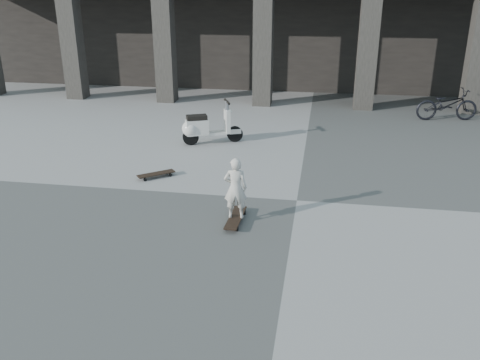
% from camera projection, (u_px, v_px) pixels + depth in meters
% --- Properties ---
extents(ground, '(90.00, 90.00, 0.00)m').
position_uv_depth(ground, '(297.00, 200.00, 10.43)').
color(ground, '#4F4F4C').
rests_on(ground, ground).
extents(colonnade, '(28.00, 8.82, 6.00)m').
position_uv_depth(colonnade, '(319.00, 10.00, 21.96)').
color(colonnade, black).
rests_on(colonnade, ground).
extents(longboard, '(0.27, 1.03, 0.10)m').
position_uv_depth(longboard, '(236.00, 218.00, 9.47)').
color(longboard, black).
rests_on(longboard, ground).
extents(skateboard_spare, '(0.81, 0.72, 0.10)m').
position_uv_depth(skateboard_spare, '(156.00, 174.00, 11.62)').
color(skateboard_spare, black).
rests_on(skateboard_spare, ground).
extents(child, '(0.46, 0.33, 1.16)m').
position_uv_depth(child, '(235.00, 188.00, 9.25)').
color(child, beige).
rests_on(child, longboard).
extents(scooter, '(1.60, 0.90, 1.18)m').
position_uv_depth(scooter, '(202.00, 128.00, 13.88)').
color(scooter, black).
rests_on(scooter, ground).
extents(bicycle, '(2.02, 0.98, 1.02)m').
position_uv_depth(bicycle, '(447.00, 105.00, 16.28)').
color(bicycle, black).
rests_on(bicycle, ground).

